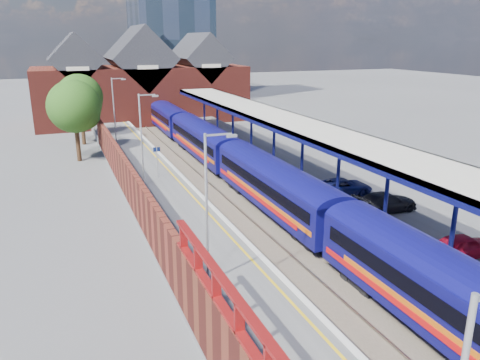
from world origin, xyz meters
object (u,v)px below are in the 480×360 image
object	(u,v)px
lamp_post_b	(209,200)
parked_car_red	(464,246)
lamp_post_d	(115,107)
train	(234,157)
lamp_post_c	(143,134)
platform_sign	(157,157)
parked_car_blue	(343,186)
parked_car_dark	(385,202)

from	to	relation	value
lamp_post_b	parked_car_red	distance (m)	13.56
lamp_post_b	lamp_post_d	size ratio (longest dim) A/B	1.00
train	lamp_post_c	distance (m)	8.52
platform_sign	parked_car_red	world-z (taller)	platform_sign
platform_sign	parked_car_blue	world-z (taller)	platform_sign
lamp_post_c	parked_car_dark	distance (m)	18.00
platform_sign	parked_car_red	size ratio (longest dim) A/B	0.69
lamp_post_d	parked_car_blue	distance (m)	26.96
lamp_post_b	parked_car_dark	xyz separation A→B (m)	(13.46, 4.53, -3.35)
parked_car_red	parked_car_dark	bearing A→B (deg)	-0.79
train	lamp_post_c	xyz separation A→B (m)	(-7.86, -1.60, 2.87)
platform_sign	parked_car_dark	distance (m)	18.14
train	lamp_post_d	size ratio (longest dim) A/B	9.42
train	platform_sign	distance (m)	6.53
lamp_post_c	parked_car_dark	size ratio (longest dim) A/B	1.58
lamp_post_d	parked_car_dark	xyz separation A→B (m)	(13.46, -27.47, -3.35)
lamp_post_d	parked_car_blue	size ratio (longest dim) A/B	1.68
lamp_post_d	parked_car_dark	bearing A→B (deg)	-63.89
train	lamp_post_b	distance (m)	19.49
lamp_post_c	parked_car_dark	xyz separation A→B (m)	(13.46, -11.47, -3.35)
lamp_post_c	parked_car_red	bearing A→B (deg)	-54.99
platform_sign	lamp_post_d	bearing A→B (deg)	95.56
train	parked_car_dark	xyz separation A→B (m)	(5.61, -13.07, -0.48)
parked_car_blue	parked_car_red	bearing A→B (deg)	-170.25
lamp_post_d	platform_sign	xyz separation A→B (m)	(1.36, -14.00, -2.30)
lamp_post_c	parked_car_blue	world-z (taller)	lamp_post_c
lamp_post_b	platform_sign	bearing A→B (deg)	85.67
train	parked_car_dark	bearing A→B (deg)	-66.79
lamp_post_b	parked_car_blue	world-z (taller)	lamp_post_b
lamp_post_d	parked_car_red	size ratio (longest dim) A/B	1.92
parked_car_blue	lamp_post_d	bearing A→B (deg)	38.98
lamp_post_d	parked_car_blue	world-z (taller)	lamp_post_d
parked_car_red	platform_sign	bearing A→B (deg)	33.23
lamp_post_c	lamp_post_d	size ratio (longest dim) A/B	1.00
lamp_post_c	platform_sign	xyz separation A→B (m)	(1.36, 2.00, -2.30)
lamp_post_b	platform_sign	xyz separation A→B (m)	(1.36, 18.00, -2.30)
parked_car_dark	parked_car_blue	world-z (taller)	parked_car_dark
lamp_post_c	platform_sign	distance (m)	3.34
parked_car_dark	parked_car_blue	size ratio (longest dim) A/B	1.07
train	parked_car_red	distance (m)	20.66
parked_car_red	parked_car_dark	size ratio (longest dim) A/B	0.82
lamp_post_d	parked_car_red	xyz separation A→B (m)	(12.91, -34.43, -3.37)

